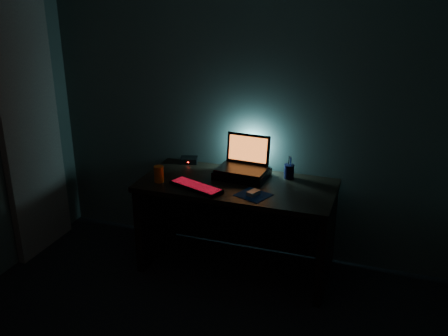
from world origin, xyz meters
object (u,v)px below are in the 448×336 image
(mouse, at_px, (253,193))
(juice_glass, at_px, (159,174))
(router, at_px, (189,160))
(laptop, at_px, (244,161))
(keyboard, at_px, (196,187))
(pen_cup, at_px, (289,171))

(mouse, distance_m, juice_glass, 0.76)
(mouse, relative_size, router, 0.59)
(laptop, relative_size, keyboard, 0.88)
(laptop, xyz_separation_m, keyboard, (-0.26, -0.38, -0.11))
(mouse, xyz_separation_m, juice_glass, (-0.76, 0.01, 0.05))
(pen_cup, height_order, juice_glass, juice_glass)
(mouse, distance_m, router, 0.86)
(juice_glass, height_order, router, juice_glass)
(mouse, bearing_deg, pen_cup, 88.99)
(laptop, relative_size, pen_cup, 3.55)
(mouse, bearing_deg, laptop, 138.07)
(laptop, distance_m, keyboard, 0.47)
(pen_cup, relative_size, router, 0.67)
(pen_cup, height_order, router, pen_cup)
(laptop, bearing_deg, keyboard, -120.84)
(laptop, distance_m, pen_cup, 0.36)
(juice_glass, bearing_deg, router, 83.63)
(keyboard, height_order, router, router)
(mouse, xyz_separation_m, pen_cup, (0.17, 0.41, 0.04))
(keyboard, relative_size, pen_cup, 4.04)
(laptop, distance_m, juice_glass, 0.68)
(router, bearing_deg, keyboard, -77.96)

